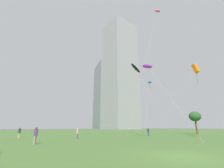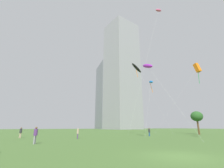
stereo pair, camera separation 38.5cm
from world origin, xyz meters
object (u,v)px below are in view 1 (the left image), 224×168
(kite_flying_4, at_px, (196,68))
(kite_flying_5, at_px, (136,68))
(kite_flying_1, at_px, (147,66))
(park_tree_0, at_px, (195,117))
(distant_highrise_0, at_px, (105,96))
(kite_flying_0, at_px, (157,11))
(distant_highrise_1, at_px, (120,73))
(person_standing_2, at_px, (77,133))
(person_standing_1, at_px, (36,134))
(person_standing_3, at_px, (19,132))
(person_standing_5, at_px, (148,131))
(kite_flying_6, at_px, (150,82))

(kite_flying_4, xyz_separation_m, kite_flying_5, (-12.82, 7.04, 0.74))
(kite_flying_1, height_order, kite_flying_5, kite_flying_5)
(park_tree_0, distance_m, distant_highrise_0, 106.21)
(kite_flying_0, height_order, distant_highrise_0, distant_highrise_0)
(distant_highrise_1, bearing_deg, kite_flying_0, -123.37)
(kite_flying_0, relative_size, kite_flying_5, 1.91)
(person_standing_2, bearing_deg, kite_flying_1, -104.02)
(person_standing_1, xyz_separation_m, kite_flying_0, (25.91, 8.27, 31.60))
(kite_flying_0, relative_size, distant_highrise_0, 0.56)
(kite_flying_0, bearing_deg, person_standing_3, 174.57)
(person_standing_3, bearing_deg, person_standing_5, 8.50)
(person_standing_2, bearing_deg, kite_flying_4, -82.10)
(person_standing_3, xyz_separation_m, distant_highrise_1, (54.71, 76.32, 43.46))
(person_standing_1, distance_m, kite_flying_6, 32.33)
(person_standing_2, height_order, person_standing_5, person_standing_5)
(kite_flying_4, bearing_deg, distant_highrise_0, 82.42)
(kite_flying_4, xyz_separation_m, distant_highrise_0, (14.06, 105.70, 14.17))
(kite_flying_4, bearing_deg, distant_highrise_1, 77.56)
(kite_flying_5, relative_size, park_tree_0, 3.16)
(person_standing_3, height_order, distant_highrise_0, distant_highrise_0)
(kite_flying_6, relative_size, distant_highrise_0, 0.24)
(kite_flying_4, bearing_deg, kite_flying_1, -167.18)
(distant_highrise_0, relative_size, distant_highrise_1, 0.67)
(kite_flying_0, bearing_deg, kite_flying_4, -21.15)
(kite_flying_6, bearing_deg, kite_flying_0, -91.71)
(person_standing_1, height_order, kite_flying_1, kite_flying_1)
(kite_flying_5, distance_m, distant_highrise_0, 103.13)
(person_standing_3, relative_size, kite_flying_6, 0.12)
(person_standing_2, xyz_separation_m, kite_flying_5, (15.09, 6.37, 15.51))
(kite_flying_6, bearing_deg, person_standing_1, -151.35)
(person_standing_2, bearing_deg, kite_flying_6, -58.92)
(kite_flying_0, distance_m, distant_highrise_1, 83.97)
(person_standing_3, bearing_deg, kite_flying_6, 23.47)
(person_standing_3, bearing_deg, person_standing_1, -56.73)
(kite_flying_1, xyz_separation_m, distant_highrise_1, (35.32, 85.92, 32.37))
(kite_flying_5, xyz_separation_m, distant_highrise_1, (30.91, 74.96, 28.03))
(kite_flying_6, height_order, distant_highrise_1, distant_highrise_1)
(person_standing_3, distance_m, person_standing_5, 23.31)
(kite_flying_1, distance_m, kite_flying_4, 18.03)
(person_standing_5, bearing_deg, person_standing_2, -25.40)
(person_standing_1, distance_m, person_standing_2, 8.18)
(kite_flying_5, bearing_deg, person_standing_2, -157.13)
(person_standing_5, bearing_deg, distant_highrise_0, -136.24)
(person_standing_2, relative_size, distant_highrise_0, 0.03)
(kite_flying_5, bearing_deg, kite_flying_0, -37.96)
(kite_flying_1, height_order, park_tree_0, kite_flying_1)
(person_standing_2, relative_size, park_tree_0, 0.28)
(kite_flying_0, height_order, distant_highrise_1, distant_highrise_1)
(person_standing_5, height_order, park_tree_0, park_tree_0)
(kite_flying_4, distance_m, distant_highrise_0, 107.57)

